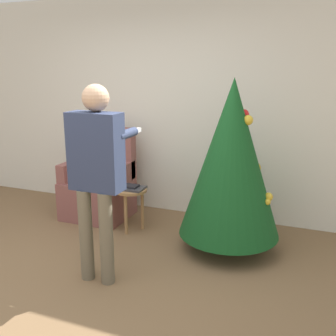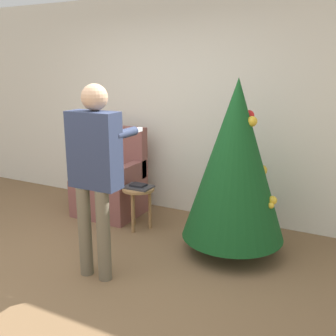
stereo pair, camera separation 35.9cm
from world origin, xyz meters
The scene contains 8 objects.
ground_plane centered at (0.00, 0.00, 0.00)m, with size 14.00×14.00×0.00m, color brown.
wall_back centered at (0.00, 2.23, 1.35)m, with size 8.00×0.06×2.70m.
christmas_tree centered at (1.10, 1.36, 0.97)m, with size 1.03×1.03×1.76m.
armchair centered at (-0.64, 1.70, 0.38)m, with size 0.78×0.65×1.11m.
person_standing centered at (0.16, 0.38, 1.04)m, with size 0.47×0.57×1.72m.
side_stool centered at (-0.06, 1.43, 0.41)m, with size 0.37×0.37×0.50m.
laptop centered at (-0.06, 1.43, 0.51)m, with size 0.32×0.23×0.02m.
book centered at (-0.06, 1.43, 0.53)m, with size 0.17×0.13×0.02m.
Camera 1 is at (1.90, -2.39, 1.88)m, focal length 42.00 mm.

